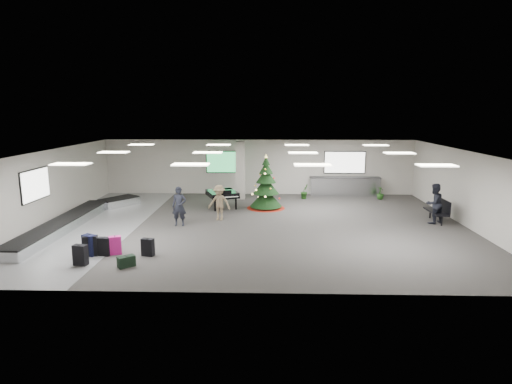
{
  "coord_description": "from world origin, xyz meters",
  "views": [
    {
      "loc": [
        0.55,
        -17.9,
        4.91
      ],
      "look_at": [
        0.01,
        1.0,
        1.26
      ],
      "focal_mm": 30.0,
      "sensor_mm": 36.0,
      "label": 1
    }
  ],
  "objects_px": {
    "service_counter": "(345,186)",
    "baggage_carousel": "(75,219)",
    "traveler_a": "(179,206)",
    "potted_plant_left": "(305,191)",
    "traveler_b": "(219,203)",
    "traveler_bench": "(434,204)",
    "christmas_tree": "(266,190)",
    "pink_suitcase": "(115,245)",
    "grand_piano": "(222,194)",
    "bench": "(439,209)",
    "potted_plant_right": "(380,193)"
  },
  "relations": [
    {
      "from": "pink_suitcase",
      "to": "grand_piano",
      "type": "xyz_separation_m",
      "value": [
        2.95,
        7.18,
        0.4
      ]
    },
    {
      "from": "bench",
      "to": "traveler_b",
      "type": "xyz_separation_m",
      "value": [
        -9.77,
        0.04,
        0.21
      ]
    },
    {
      "from": "grand_piano",
      "to": "potted_plant_right",
      "type": "bearing_deg",
      "value": -5.78
    },
    {
      "from": "christmas_tree",
      "to": "grand_piano",
      "type": "distance_m",
      "value": 2.21
    },
    {
      "from": "pink_suitcase",
      "to": "potted_plant_right",
      "type": "bearing_deg",
      "value": 19.15
    },
    {
      "from": "pink_suitcase",
      "to": "traveler_b",
      "type": "distance_m",
      "value": 5.67
    },
    {
      "from": "bench",
      "to": "traveler_a",
      "type": "bearing_deg",
      "value": -175.4
    },
    {
      "from": "pink_suitcase",
      "to": "potted_plant_left",
      "type": "height_order",
      "value": "potted_plant_left"
    },
    {
      "from": "christmas_tree",
      "to": "traveler_bench",
      "type": "bearing_deg",
      "value": -20.41
    },
    {
      "from": "service_counter",
      "to": "potted_plant_left",
      "type": "relative_size",
      "value": 4.77
    },
    {
      "from": "christmas_tree",
      "to": "potted_plant_right",
      "type": "relative_size",
      "value": 3.82
    },
    {
      "from": "christmas_tree",
      "to": "potted_plant_left",
      "type": "distance_m",
      "value": 3.25
    },
    {
      "from": "traveler_b",
      "to": "christmas_tree",
      "type": "bearing_deg",
      "value": 62.44
    },
    {
      "from": "pink_suitcase",
      "to": "traveler_a",
      "type": "relative_size",
      "value": 0.39
    },
    {
      "from": "bench",
      "to": "potted_plant_right",
      "type": "bearing_deg",
      "value": 105.12
    },
    {
      "from": "potted_plant_left",
      "to": "bench",
      "type": "bearing_deg",
      "value": -41.32
    },
    {
      "from": "service_counter",
      "to": "traveler_a",
      "type": "xyz_separation_m",
      "value": [
        -8.25,
        -6.84,
        0.3
      ]
    },
    {
      "from": "potted_plant_right",
      "to": "traveler_b",
      "type": "bearing_deg",
      "value": -150.3
    },
    {
      "from": "service_counter",
      "to": "potted_plant_right",
      "type": "bearing_deg",
      "value": -29.8
    },
    {
      "from": "potted_plant_left",
      "to": "traveler_bench",
      "type": "bearing_deg",
      "value": -44.49
    },
    {
      "from": "bench",
      "to": "potted_plant_right",
      "type": "height_order",
      "value": "bench"
    },
    {
      "from": "christmas_tree",
      "to": "bench",
      "type": "distance_m",
      "value": 8.09
    },
    {
      "from": "grand_piano",
      "to": "traveler_b",
      "type": "height_order",
      "value": "traveler_b"
    },
    {
      "from": "baggage_carousel",
      "to": "pink_suitcase",
      "type": "height_order",
      "value": "pink_suitcase"
    },
    {
      "from": "service_counter",
      "to": "baggage_carousel",
      "type": "bearing_deg",
      "value": -152.33
    },
    {
      "from": "grand_piano",
      "to": "traveler_b",
      "type": "distance_m",
      "value": 2.43
    },
    {
      "from": "baggage_carousel",
      "to": "pink_suitcase",
      "type": "xyz_separation_m",
      "value": [
        3.13,
        -3.86,
        0.11
      ]
    },
    {
      "from": "christmas_tree",
      "to": "traveler_b",
      "type": "distance_m",
      "value": 3.22
    },
    {
      "from": "service_counter",
      "to": "traveler_a",
      "type": "height_order",
      "value": "traveler_a"
    },
    {
      "from": "grand_piano",
      "to": "traveler_a",
      "type": "distance_m",
      "value": 3.73
    },
    {
      "from": "pink_suitcase",
      "to": "traveler_bench",
      "type": "xyz_separation_m",
      "value": [
        12.5,
        4.46,
        0.57
      ]
    },
    {
      "from": "traveler_b",
      "to": "traveler_bench",
      "type": "relative_size",
      "value": 0.91
    },
    {
      "from": "bench",
      "to": "traveler_b",
      "type": "relative_size",
      "value": 1.03
    },
    {
      "from": "baggage_carousel",
      "to": "grand_piano",
      "type": "height_order",
      "value": "grand_piano"
    },
    {
      "from": "service_counter",
      "to": "pink_suitcase",
      "type": "bearing_deg",
      "value": -132.5
    },
    {
      "from": "potted_plant_left",
      "to": "pink_suitcase",
      "type": "bearing_deg",
      "value": -127.3
    },
    {
      "from": "potted_plant_left",
      "to": "traveler_b",
      "type": "bearing_deg",
      "value": -131.23
    },
    {
      "from": "traveler_a",
      "to": "traveler_bench",
      "type": "xyz_separation_m",
      "value": [
        11.04,
        0.71,
        0.04
      ]
    },
    {
      "from": "baggage_carousel",
      "to": "christmas_tree",
      "type": "bearing_deg",
      "value": 21.94
    },
    {
      "from": "traveler_a",
      "to": "potted_plant_right",
      "type": "distance_m",
      "value": 11.61
    },
    {
      "from": "service_counter",
      "to": "christmas_tree",
      "type": "distance_m",
      "value": 5.7
    },
    {
      "from": "traveler_bench",
      "to": "potted_plant_right",
      "type": "bearing_deg",
      "value": -105.75
    },
    {
      "from": "christmas_tree",
      "to": "bench",
      "type": "height_order",
      "value": "christmas_tree"
    },
    {
      "from": "bench",
      "to": "potted_plant_left",
      "type": "height_order",
      "value": "bench"
    },
    {
      "from": "bench",
      "to": "traveler_b",
      "type": "height_order",
      "value": "traveler_b"
    },
    {
      "from": "bench",
      "to": "traveler_a",
      "type": "relative_size",
      "value": 0.98
    },
    {
      "from": "bench",
      "to": "traveler_bench",
      "type": "relative_size",
      "value": 0.94
    },
    {
      "from": "grand_piano",
      "to": "potted_plant_left",
      "type": "xyz_separation_m",
      "value": [
        4.35,
        2.4,
        -0.29
      ]
    },
    {
      "from": "traveler_a",
      "to": "potted_plant_right",
      "type": "relative_size",
      "value": 2.36
    },
    {
      "from": "pink_suitcase",
      "to": "potted_plant_right",
      "type": "xyz_separation_m",
      "value": [
        11.51,
        9.56,
        0.04
      ]
    }
  ]
}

